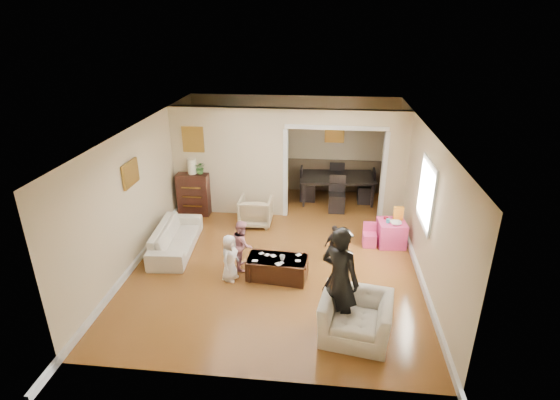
# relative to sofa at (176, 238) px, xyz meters

# --- Properties ---
(floor) EXTENTS (7.00, 7.00, 0.00)m
(floor) POSITION_rel_sofa_xyz_m (2.12, 0.20, -0.27)
(floor) COLOR brown
(floor) RESTS_ON ground
(partition_left) EXTENTS (2.75, 0.18, 2.60)m
(partition_left) POSITION_rel_sofa_xyz_m (0.75, 2.00, 1.03)
(partition_left) COLOR beige
(partition_left) RESTS_ON ground
(partition_right) EXTENTS (0.55, 0.18, 2.60)m
(partition_right) POSITION_rel_sofa_xyz_m (4.60, 2.00, 1.03)
(partition_right) COLOR beige
(partition_right) RESTS_ON ground
(partition_header) EXTENTS (2.22, 0.18, 0.35)m
(partition_header) POSITION_rel_sofa_xyz_m (3.22, 2.00, 2.15)
(partition_header) COLOR beige
(partition_header) RESTS_ON partition_right
(window_pane) EXTENTS (0.03, 0.95, 1.10)m
(window_pane) POSITION_rel_sofa_xyz_m (4.85, -0.20, 1.28)
(window_pane) COLOR white
(window_pane) RESTS_ON ground
(framed_art_partition) EXTENTS (0.45, 0.03, 0.55)m
(framed_art_partition) POSITION_rel_sofa_xyz_m (-0.08, 1.90, 1.58)
(framed_art_partition) COLOR brown
(framed_art_partition) RESTS_ON partition_left
(framed_art_sofa_wall) EXTENTS (0.03, 0.55, 0.40)m
(framed_art_sofa_wall) POSITION_rel_sofa_xyz_m (-0.59, -0.40, 1.53)
(framed_art_sofa_wall) COLOR brown
(framed_art_alcove) EXTENTS (0.45, 0.03, 0.55)m
(framed_art_alcove) POSITION_rel_sofa_xyz_m (3.22, 3.64, 1.43)
(framed_art_alcove) COLOR brown
(sofa) EXTENTS (0.87, 1.93, 0.55)m
(sofa) POSITION_rel_sofa_xyz_m (0.00, 0.00, 0.00)
(sofa) COLOR white
(sofa) RESTS_ON ground
(armchair_back) EXTENTS (0.73, 0.75, 0.68)m
(armchair_back) POSITION_rel_sofa_xyz_m (1.46, 1.36, 0.06)
(armchair_back) COLOR tan
(armchair_back) RESTS_ON ground
(armchair_front) EXTENTS (1.18, 1.07, 0.67)m
(armchair_front) POSITION_rel_sofa_xyz_m (3.55, -2.28, 0.06)
(armchair_front) COLOR white
(armchair_front) RESTS_ON ground
(dresser) EXTENTS (0.76, 0.43, 1.04)m
(dresser) POSITION_rel_sofa_xyz_m (-0.12, 1.81, 0.25)
(dresser) COLOR #351410
(dresser) RESTS_ON ground
(table_lamp) EXTENTS (0.22, 0.22, 0.36)m
(table_lamp) POSITION_rel_sofa_xyz_m (-0.12, 1.81, 0.95)
(table_lamp) COLOR #FFF9CF
(table_lamp) RESTS_ON dresser
(potted_plant) EXTENTS (0.27, 0.24, 0.30)m
(potted_plant) POSITION_rel_sofa_xyz_m (0.08, 1.81, 0.92)
(potted_plant) COLOR #427A36
(potted_plant) RESTS_ON dresser
(coffee_table) EXTENTS (1.14, 0.66, 0.41)m
(coffee_table) POSITION_rel_sofa_xyz_m (2.20, -0.82, -0.07)
(coffee_table) COLOR #361911
(coffee_table) RESTS_ON ground
(coffee_cup) EXTENTS (0.11, 0.11, 0.10)m
(coffee_cup) POSITION_rel_sofa_xyz_m (2.30, -0.87, 0.18)
(coffee_cup) COLOR silver
(coffee_cup) RESTS_ON coffee_table
(play_table) EXTENTS (0.61, 0.61, 0.54)m
(play_table) POSITION_rel_sofa_xyz_m (4.46, 0.70, -0.01)
(play_table) COLOR #E43C86
(play_table) RESTS_ON ground
(cereal_box) EXTENTS (0.21, 0.09, 0.30)m
(cereal_box) POSITION_rel_sofa_xyz_m (4.58, 0.80, 0.41)
(cereal_box) COLOR yellow
(cereal_box) RESTS_ON play_table
(cyan_cup) EXTENTS (0.08, 0.08, 0.08)m
(cyan_cup) POSITION_rel_sofa_xyz_m (4.36, 0.65, 0.30)
(cyan_cup) COLOR #27BCC7
(cyan_cup) RESTS_ON play_table
(toy_block) EXTENTS (0.10, 0.09, 0.05)m
(toy_block) POSITION_rel_sofa_xyz_m (4.34, 0.82, 0.29)
(toy_block) COLOR #B6162D
(toy_block) RESTS_ON play_table
(play_bowl) EXTENTS (0.26, 0.26, 0.06)m
(play_bowl) POSITION_rel_sofa_xyz_m (4.51, 0.58, 0.29)
(play_bowl) COLOR white
(play_bowl) RESTS_ON play_table
(dining_table) EXTENTS (2.01, 1.23, 0.68)m
(dining_table) POSITION_rel_sofa_xyz_m (3.34, 2.95, 0.06)
(dining_table) COLOR black
(dining_table) RESTS_ON ground
(adult_person) EXTENTS (0.76, 0.71, 1.75)m
(adult_person) POSITION_rel_sofa_xyz_m (3.29, -2.11, 0.60)
(adult_person) COLOR black
(adult_person) RESTS_ON ground
(child_kneel_a) EXTENTS (0.40, 0.50, 0.90)m
(child_kneel_a) POSITION_rel_sofa_xyz_m (1.35, -0.97, 0.18)
(child_kneel_a) COLOR white
(child_kneel_a) RESTS_ON ground
(child_kneel_b) EXTENTS (0.47, 0.55, 0.98)m
(child_kneel_b) POSITION_rel_sofa_xyz_m (1.50, -0.52, 0.21)
(child_kneel_b) COLOR #C77C87
(child_kneel_b) RESTS_ON ground
(child_toddler) EXTENTS (0.47, 0.40, 0.76)m
(child_toddler) POSITION_rel_sofa_xyz_m (3.25, -0.07, 0.10)
(child_toddler) COLOR black
(child_toddler) RESTS_ON ground
(craft_papers) EXTENTS (0.89, 0.50, 0.00)m
(craft_papers) POSITION_rel_sofa_xyz_m (2.20, -0.82, 0.13)
(craft_papers) COLOR white
(craft_papers) RESTS_ON coffee_table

